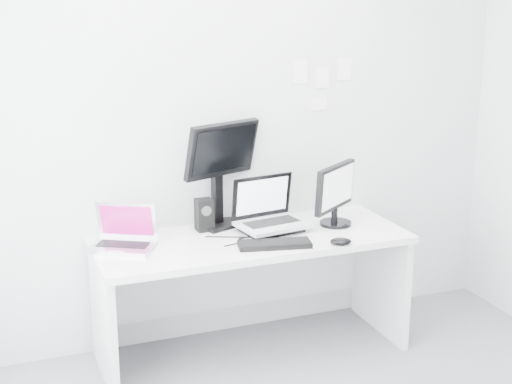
% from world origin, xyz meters
% --- Properties ---
extents(back_wall, '(3.60, 0.00, 3.60)m').
position_xyz_m(back_wall, '(0.00, 1.60, 1.35)').
color(back_wall, silver).
rests_on(back_wall, ground).
extents(desk, '(1.80, 0.70, 0.73)m').
position_xyz_m(desk, '(0.00, 1.25, 0.36)').
color(desk, white).
rests_on(desk, ground).
extents(macbook, '(0.42, 0.39, 0.26)m').
position_xyz_m(macbook, '(-0.74, 1.31, 0.86)').
color(macbook, silver).
rests_on(macbook, desk).
extents(speaker, '(0.12, 0.12, 0.19)m').
position_xyz_m(speaker, '(-0.22, 1.46, 0.83)').
color(speaker, black).
rests_on(speaker, desk).
extents(dell_laptop, '(0.43, 0.36, 0.33)m').
position_xyz_m(dell_laptop, '(0.15, 1.29, 0.89)').
color(dell_laptop, silver).
rests_on(dell_laptop, desk).
extents(rear_monitor, '(0.51, 0.34, 0.66)m').
position_xyz_m(rear_monitor, '(-0.10, 1.50, 1.06)').
color(rear_monitor, black).
rests_on(rear_monitor, desk).
extents(samsung_monitor, '(0.45, 0.40, 0.39)m').
position_xyz_m(samsung_monitor, '(0.55, 1.28, 0.92)').
color(samsung_monitor, black).
rests_on(samsung_monitor, desk).
extents(keyboard, '(0.42, 0.23, 0.03)m').
position_xyz_m(keyboard, '(0.06, 1.05, 0.74)').
color(keyboard, black).
rests_on(keyboard, desk).
extents(mouse, '(0.14, 0.11, 0.04)m').
position_xyz_m(mouse, '(0.41, 0.94, 0.75)').
color(mouse, black).
rests_on(mouse, desk).
extents(wall_note_0, '(0.10, 0.00, 0.14)m').
position_xyz_m(wall_note_0, '(0.45, 1.59, 1.62)').
color(wall_note_0, white).
rests_on(wall_note_0, back_wall).
extents(wall_note_1, '(0.09, 0.00, 0.13)m').
position_xyz_m(wall_note_1, '(0.60, 1.59, 1.58)').
color(wall_note_1, white).
rests_on(wall_note_1, back_wall).
extents(wall_note_2, '(0.10, 0.00, 0.14)m').
position_xyz_m(wall_note_2, '(0.75, 1.59, 1.63)').
color(wall_note_2, white).
rests_on(wall_note_2, back_wall).
extents(wall_note_3, '(0.11, 0.00, 0.08)m').
position_xyz_m(wall_note_3, '(0.58, 1.59, 1.42)').
color(wall_note_3, white).
rests_on(wall_note_3, back_wall).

